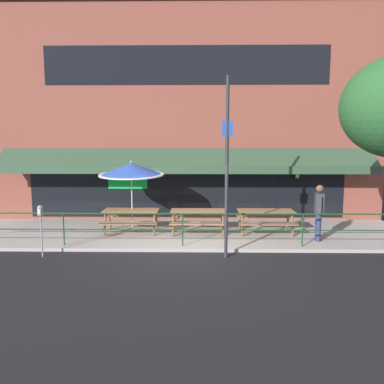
% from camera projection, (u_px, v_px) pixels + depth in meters
% --- Properties ---
extents(ground_plane, '(120.00, 120.00, 0.00)m').
position_uv_depth(ground_plane, '(182.00, 252.00, 10.56)').
color(ground_plane, black).
extents(patio_deck, '(15.00, 4.00, 0.10)m').
position_uv_depth(patio_deck, '(185.00, 233.00, 12.53)').
color(patio_deck, '#ADA89E').
rests_on(patio_deck, ground).
extents(restaurant_building, '(15.00, 1.60, 8.37)m').
position_uv_depth(restaurant_building, '(186.00, 113.00, 14.18)').
color(restaurant_building, brown).
rests_on(restaurant_building, ground).
extents(patio_railing, '(13.84, 0.04, 0.97)m').
position_uv_depth(patio_railing, '(183.00, 222.00, 10.74)').
color(patio_railing, '#194723').
rests_on(patio_railing, patio_deck).
extents(picnic_table_left, '(1.80, 1.42, 0.76)m').
position_uv_depth(picnic_table_left, '(131.00, 215.00, 12.34)').
color(picnic_table_left, '#997047').
rests_on(picnic_table_left, patio_deck).
extents(picnic_table_centre, '(1.80, 1.42, 0.76)m').
position_uv_depth(picnic_table_centre, '(198.00, 215.00, 12.26)').
color(picnic_table_centre, '#997047').
rests_on(picnic_table_centre, patio_deck).
extents(picnic_table_right, '(1.80, 1.42, 0.76)m').
position_uv_depth(picnic_table_right, '(266.00, 215.00, 12.24)').
color(picnic_table_right, '#997047').
rests_on(picnic_table_right, patio_deck).
extents(patio_umbrella_left, '(2.14, 2.14, 2.38)m').
position_uv_depth(patio_umbrella_left, '(131.00, 170.00, 12.34)').
color(patio_umbrella_left, '#B7B2A8').
rests_on(patio_umbrella_left, patio_deck).
extents(pedestrian_walking, '(0.30, 0.61, 1.71)m').
position_uv_depth(pedestrian_walking, '(319.00, 210.00, 11.29)').
color(pedestrian_walking, navy).
rests_on(pedestrian_walking, patio_deck).
extents(parking_meter_near, '(0.15, 0.16, 1.42)m').
position_uv_depth(parking_meter_near, '(40.00, 215.00, 9.97)').
color(parking_meter_near, gray).
rests_on(parking_meter_near, ground).
extents(street_sign_pole, '(0.28, 0.09, 4.77)m').
position_uv_depth(street_sign_pole, '(227.00, 167.00, 9.76)').
color(street_sign_pole, '#2D2D33').
rests_on(street_sign_pole, ground).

